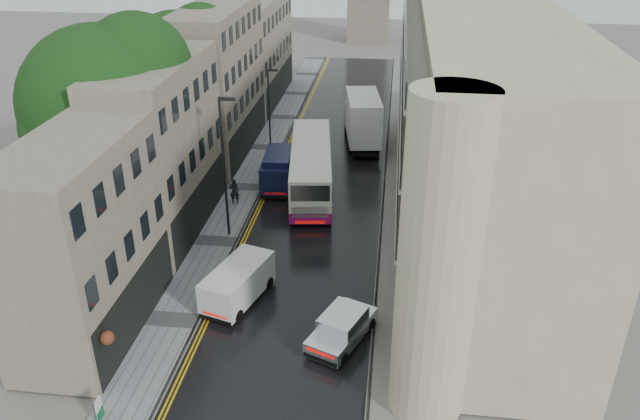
% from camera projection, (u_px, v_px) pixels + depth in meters
% --- Properties ---
extents(road, '(9.00, 85.00, 0.02)m').
position_uv_depth(road, '(322.00, 192.00, 46.61)').
color(road, black).
rests_on(road, ground).
extents(left_sidewalk, '(2.70, 85.00, 0.12)m').
position_uv_depth(left_sidewalk, '(246.00, 187.00, 47.22)').
color(left_sidewalk, gray).
rests_on(left_sidewalk, ground).
extents(right_sidewalk, '(1.80, 85.00, 0.12)m').
position_uv_depth(right_sidewalk, '(395.00, 195.00, 46.01)').
color(right_sidewalk, slate).
rests_on(right_sidewalk, ground).
extents(old_shop_row, '(4.50, 56.00, 12.00)m').
position_uv_depth(old_shop_row, '(202.00, 100.00, 47.12)').
color(old_shop_row, gray).
rests_on(old_shop_row, ground).
extents(modern_block, '(8.00, 40.00, 14.00)m').
position_uv_depth(modern_block, '(475.00, 114.00, 41.00)').
color(modern_block, beige).
rests_on(modern_block, ground).
extents(tree_near, '(10.56, 10.56, 13.89)m').
position_uv_depth(tree_near, '(106.00, 131.00, 38.18)').
color(tree_near, black).
rests_on(tree_near, ground).
extents(tree_far, '(9.24, 9.24, 12.46)m').
position_uv_depth(tree_far, '(180.00, 85.00, 49.97)').
color(tree_far, black).
rests_on(tree_far, ground).
extents(cream_bus, '(4.39, 12.76, 3.41)m').
position_uv_depth(cream_bus, '(292.00, 188.00, 43.18)').
color(cream_bus, silver).
rests_on(cream_bus, road).
extents(white_lorry, '(3.92, 9.15, 4.65)m').
position_uv_depth(white_lorry, '(350.00, 127.00, 52.53)').
color(white_lorry, white).
rests_on(white_lorry, road).
extents(silver_hatchback, '(3.44, 4.76, 1.63)m').
position_uv_depth(silver_hatchback, '(311.00, 339.00, 29.99)').
color(silver_hatchback, silver).
rests_on(silver_hatchback, road).
extents(white_van, '(3.37, 5.20, 2.17)m').
position_uv_depth(white_van, '(206.00, 296.00, 32.70)').
color(white_van, white).
rests_on(white_van, road).
extents(navy_van, '(2.64, 5.79, 2.88)m').
position_uv_depth(navy_van, '(262.00, 178.00, 45.35)').
color(navy_van, '#0E1334').
rests_on(navy_van, road).
extents(pedestrian, '(0.73, 0.53, 1.88)m').
position_uv_depth(pedestrian, '(234.00, 191.00, 44.29)').
color(pedestrian, black).
rests_on(pedestrian, left_sidewalk).
extents(lamp_post_near, '(1.04, 0.27, 9.15)m').
position_uv_depth(lamp_post_near, '(224.00, 169.00, 38.61)').
color(lamp_post_near, black).
rests_on(lamp_post_near, left_sidewalk).
extents(lamp_post_far, '(0.87, 0.25, 7.66)m').
position_uv_depth(lamp_post_far, '(269.00, 117.00, 50.03)').
color(lamp_post_far, black).
rests_on(lamp_post_far, left_sidewalk).
extents(estate_sign, '(0.11, 0.65, 1.08)m').
position_uv_depth(estate_sign, '(99.00, 409.00, 26.13)').
color(estate_sign, silver).
rests_on(estate_sign, left_sidewalk).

